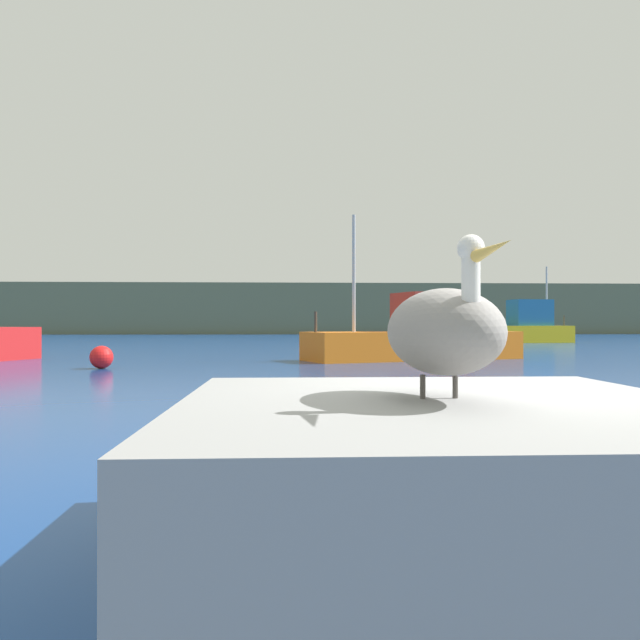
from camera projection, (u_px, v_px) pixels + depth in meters
name	position (u px, v px, depth m)	size (l,w,h in m)	color
ground_plane	(526.00, 514.00, 4.39)	(260.00, 260.00, 0.00)	navy
hillside_backdrop	(302.00, 309.00, 81.34)	(140.00, 10.21, 6.14)	#5B664C
pier_dock	(443.00, 483.00, 3.44)	(2.80, 2.90, 0.89)	#979797
pelican	(443.00, 331.00, 3.44)	(0.66, 1.37, 0.84)	gray
fishing_boat_orange	(418.00, 337.00, 23.20)	(8.23, 4.83, 5.06)	orange
fishing_boat_yellow	(521.00, 328.00, 43.43)	(7.54, 3.26, 5.17)	yellow
mooring_buoy	(101.00, 357.00, 18.46)	(0.66, 0.66, 0.66)	red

